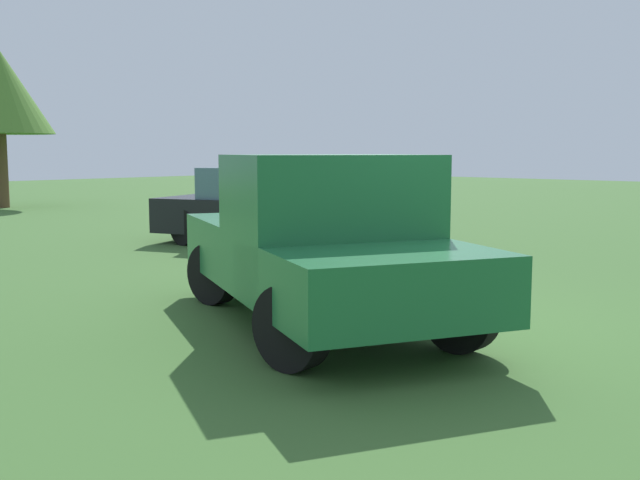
# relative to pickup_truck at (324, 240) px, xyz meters

# --- Properties ---
(ground_plane) EXTENTS (80.00, 80.00, 0.00)m
(ground_plane) POSITION_rel_pickup_truck_xyz_m (0.39, 0.70, -0.91)
(ground_plane) COLOR #3D662D
(pickup_truck) EXTENTS (4.92, 3.77, 1.78)m
(pickup_truck) POSITION_rel_pickup_truck_xyz_m (0.00, 0.00, 0.00)
(pickup_truck) COLOR black
(pickup_truck) RESTS_ON ground_plane
(sedan_near) EXTENTS (4.61, 3.13, 1.50)m
(sedan_near) POSITION_rel_pickup_truck_xyz_m (-5.49, 4.40, -0.21)
(sedan_near) COLOR black
(sedan_near) RESTS_ON ground_plane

